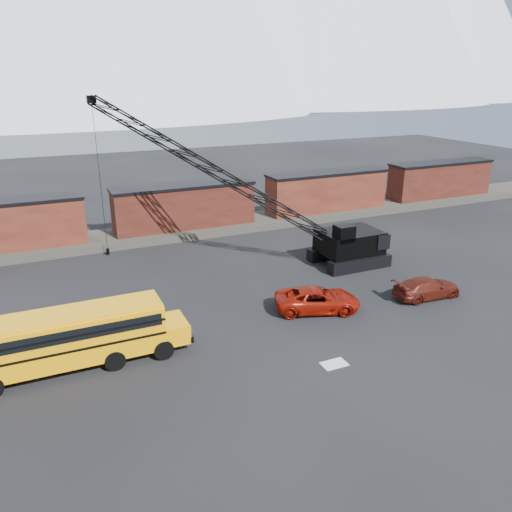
{
  "coord_description": "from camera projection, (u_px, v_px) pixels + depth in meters",
  "views": [
    {
      "loc": [
        -12.88,
        -23.45,
        14.69
      ],
      "look_at": [
        0.26,
        5.75,
        3.0
      ],
      "focal_mm": 35.0,
      "sensor_mm": 36.0,
      "label": 1
    }
  ],
  "objects": [
    {
      "name": "boxcar_east_far",
      "position": [
        440.0,
        179.0,
        60.32
      ],
      "size": [
        13.7,
        3.1,
        4.17
      ],
      "color": "#551E18",
      "rests_on": "gravel_berm"
    },
    {
      "name": "gravel_berm",
      "position": [
        186.0,
        230.0,
        48.82
      ],
      "size": [
        120.0,
        5.0,
        0.7
      ],
      "primitive_type": "cube",
      "color": "#4B473D",
      "rests_on": "ground"
    },
    {
      "name": "boxcar_mid",
      "position": [
        184.0,
        206.0,
        47.99
      ],
      "size": [
        13.7,
        3.1,
        4.17
      ],
      "color": "#551E18",
      "rests_on": "gravel_berm"
    },
    {
      "name": "maroon_suv",
      "position": [
        427.0,
        288.0,
        34.7
      ],
      "size": [
        5.05,
        2.29,
        1.43
      ],
      "primitive_type": "imported",
      "rotation": [
        0.0,
        0.0,
        1.51
      ],
      "color": "#4F160E",
      "rests_on": "ground"
    },
    {
      "name": "boxcar_east_near",
      "position": [
        327.0,
        191.0,
        54.16
      ],
      "size": [
        13.7,
        3.1,
        4.17
      ],
      "color": "#451513",
      "rests_on": "gravel_berm"
    },
    {
      "name": "crawler_crane",
      "position": [
        213.0,
        170.0,
        39.24
      ],
      "size": [
        21.04,
        12.79,
        13.36
      ],
      "color": "black",
      "rests_on": "ground"
    },
    {
      "name": "red_pickup",
      "position": [
        317.0,
        300.0,
        32.72
      ],
      "size": [
        6.11,
        4.3,
        1.55
      ],
      "primitive_type": "imported",
      "rotation": [
        0.0,
        0.0,
        1.23
      ],
      "color": "#901307",
      "rests_on": "ground"
    },
    {
      "name": "boxcar_west_near",
      "position": [
        0.0,
        225.0,
        41.82
      ],
      "size": [
        13.7,
        3.1,
        4.17
      ],
      "color": "#451513",
      "rests_on": "gravel_berm"
    },
    {
      "name": "ground",
      "position": [
        291.0,
        333.0,
        30.09
      ],
      "size": [
        160.0,
        160.0,
        0.0
      ],
      "primitive_type": "plane",
      "color": "black",
      "rests_on": "ground"
    },
    {
      "name": "snow_patch",
      "position": [
        334.0,
        364.0,
        26.85
      ],
      "size": [
        1.4,
        0.9,
        0.02
      ],
      "primitive_type": "cube",
      "color": "silver",
      "rests_on": "ground"
    },
    {
      "name": "school_bus",
      "position": [
        73.0,
        337.0,
        26.03
      ],
      "size": [
        11.65,
        2.65,
        3.19
      ],
      "color": "#FDA305",
      "rests_on": "ground"
    }
  ]
}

